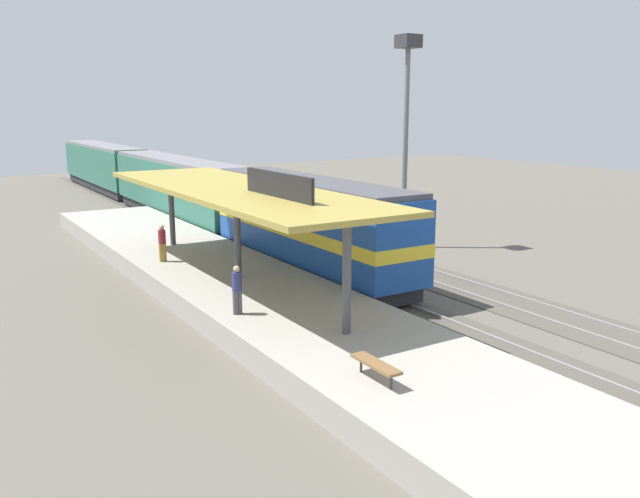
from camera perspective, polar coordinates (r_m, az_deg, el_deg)
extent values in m
plane|color=#5B564C|center=(30.80, 4.10, -2.51)|extent=(120.00, 120.00, 0.00)
cube|color=#4E4941|center=(29.70, 0.97, -3.00)|extent=(3.20, 110.00, 0.04)
cube|color=gray|center=(29.31, -0.21, -3.08)|extent=(0.10, 110.00, 0.16)
cube|color=gray|center=(30.06, 2.13, -2.69)|extent=(0.10, 110.00, 0.16)
cube|color=#4E4941|center=(32.35, 7.84, -1.83)|extent=(3.20, 110.00, 0.04)
cube|color=gray|center=(31.89, 6.84, -1.90)|extent=(0.10, 110.00, 0.16)
cube|color=gray|center=(32.79, 8.81, -1.56)|extent=(0.10, 110.00, 0.16)
cube|color=#9E998E|center=(27.45, -7.13, -3.44)|extent=(6.00, 44.00, 0.90)
cylinder|color=#47474C|center=(20.11, 2.36, -2.55)|extent=(0.28, 0.28, 3.60)
cylinder|color=#47474C|center=(26.93, -7.26, 1.17)|extent=(0.28, 0.28, 3.60)
cylinder|color=#47474C|center=(34.26, -12.89, 3.34)|extent=(0.28, 0.28, 3.60)
cube|color=#A38E3D|center=(26.63, -7.37, 5.18)|extent=(5.20, 18.00, 0.20)
cube|color=black|center=(23.36, -3.69, 5.64)|extent=(0.12, 4.80, 0.90)
cylinder|color=#333338|center=(16.75, 6.26, -11.50)|extent=(0.07, 0.07, 0.42)
cylinder|color=#333338|center=(17.70, 3.63, -10.10)|extent=(0.07, 0.07, 0.42)
cube|color=brown|center=(17.12, 4.92, -10.02)|extent=(0.44, 1.70, 0.08)
cube|color=#28282D|center=(31.17, -0.96, -1.33)|extent=(2.60, 13.60, 0.70)
cube|color=#19479E|center=(30.74, -0.97, 2.48)|extent=(2.90, 14.40, 3.50)
cube|color=#47474C|center=(30.48, -0.98, 5.94)|extent=(2.78, 14.11, 0.24)
cube|color=yellow|center=(30.79, -0.97, 2.00)|extent=(2.93, 14.43, 0.56)
cube|color=#28282D|center=(47.23, -12.28, 3.07)|extent=(2.60, 19.20, 0.70)
cube|color=#2D6B56|center=(46.96, -12.39, 5.47)|extent=(2.90, 20.00, 3.30)
cube|color=slate|center=(46.80, -12.49, 7.63)|extent=(2.78, 19.60, 0.24)
cube|color=#28282D|center=(67.03, -18.37, 5.38)|extent=(2.60, 19.20, 0.70)
cube|color=#2D6B56|center=(66.84, -18.48, 7.08)|extent=(2.90, 20.00, 3.30)
cube|color=slate|center=(66.73, -18.59, 8.59)|extent=(2.78, 19.60, 0.24)
cylinder|color=slate|center=(36.94, 7.50, 8.54)|extent=(0.28, 0.28, 11.00)
cube|color=#333338|center=(37.03, 7.76, 17.61)|extent=(1.10, 1.10, 0.70)
cylinder|color=#4C4C51|center=(22.49, -7.47, -4.69)|extent=(0.16, 0.16, 0.84)
cylinder|color=#4C4C51|center=(22.56, -7.05, -4.62)|extent=(0.16, 0.16, 0.84)
cylinder|color=navy|center=(22.32, -7.31, -2.84)|extent=(0.34, 0.34, 0.64)
sphere|color=tan|center=(22.21, -7.34, -1.76)|extent=(0.23, 0.23, 0.23)
cylinder|color=olive|center=(30.75, -13.79, -0.33)|extent=(0.16, 0.16, 0.84)
cylinder|color=olive|center=(30.80, -13.47, -0.29)|extent=(0.16, 0.16, 0.84)
cylinder|color=maroon|center=(30.63, -13.70, 1.04)|extent=(0.34, 0.34, 0.64)
sphere|color=tan|center=(30.55, -13.74, 1.84)|extent=(0.23, 0.23, 0.23)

